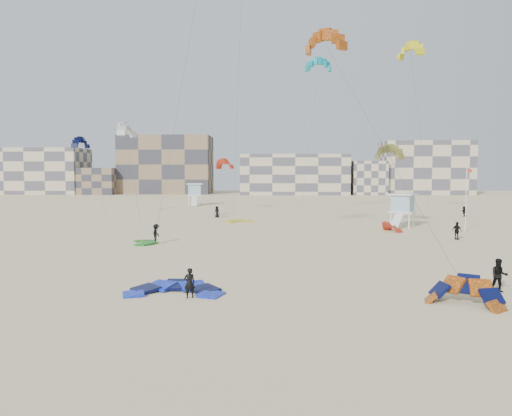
{
  "coord_description": "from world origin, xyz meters",
  "views": [
    {
      "loc": [
        3.85,
        -22.43,
        6.74
      ],
      "look_at": [
        2.83,
        6.0,
        4.69
      ],
      "focal_mm": 35.0,
      "sensor_mm": 36.0,
      "label": 1
    }
  ],
  "objects_px": {
    "kite_ground_orange": "(464,305)",
    "lifeguard_tower_near": "(403,211)",
    "kitesurfer_main": "(190,283)",
    "kite_ground_blue": "(174,293)"
  },
  "relations": [
    {
      "from": "kite_ground_blue",
      "to": "kitesurfer_main",
      "type": "bearing_deg",
      "value": -45.54
    },
    {
      "from": "kite_ground_orange",
      "to": "kitesurfer_main",
      "type": "bearing_deg",
      "value": -150.73
    },
    {
      "from": "kitesurfer_main",
      "to": "kite_ground_blue",
      "type": "bearing_deg",
      "value": -64.72
    },
    {
      "from": "lifeguard_tower_near",
      "to": "kite_ground_orange",
      "type": "bearing_deg",
      "value": -70.08
    },
    {
      "from": "kite_ground_orange",
      "to": "lifeguard_tower_near",
      "type": "distance_m",
      "value": 36.78
    },
    {
      "from": "kite_ground_blue",
      "to": "lifeguard_tower_near",
      "type": "distance_m",
      "value": 40.38
    },
    {
      "from": "kite_ground_orange",
      "to": "lifeguard_tower_near",
      "type": "height_order",
      "value": "lifeguard_tower_near"
    },
    {
      "from": "kite_ground_blue",
      "to": "kite_ground_orange",
      "type": "relative_size",
      "value": 1.39
    },
    {
      "from": "kitesurfer_main",
      "to": "lifeguard_tower_near",
      "type": "height_order",
      "value": "lifeguard_tower_near"
    },
    {
      "from": "kite_ground_blue",
      "to": "kitesurfer_main",
      "type": "xyz_separation_m",
      "value": [
        1.05,
        -1.07,
        0.81
      ]
    }
  ]
}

